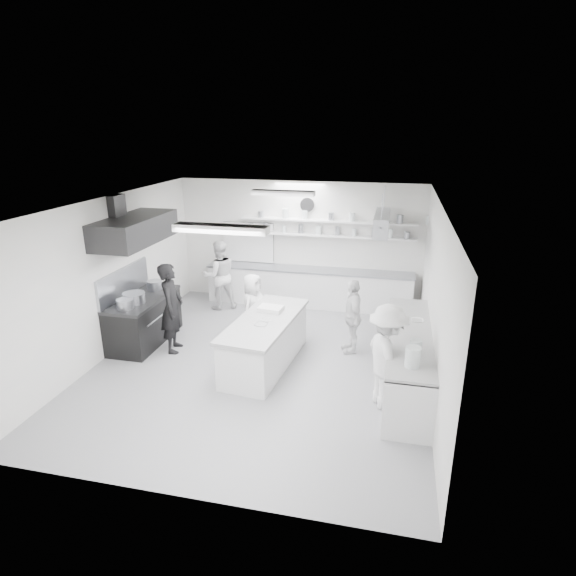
% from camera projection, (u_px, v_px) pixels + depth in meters
% --- Properties ---
extents(floor, '(6.00, 7.00, 0.02)m').
position_uv_depth(floor, '(262.00, 363.00, 8.96)').
color(floor, gray).
rests_on(floor, ground).
extents(ceiling, '(6.00, 7.00, 0.02)m').
position_uv_depth(ceiling, '(258.00, 203.00, 7.98)').
color(ceiling, white).
rests_on(ceiling, wall_back).
extents(wall_back, '(6.00, 0.04, 3.00)m').
position_uv_depth(wall_back, '(299.00, 243.00, 11.70)').
color(wall_back, silver).
rests_on(wall_back, floor).
extents(wall_front, '(6.00, 0.04, 3.00)m').
position_uv_depth(wall_front, '(173.00, 388.00, 5.24)').
color(wall_front, silver).
rests_on(wall_front, floor).
extents(wall_left, '(0.04, 7.00, 3.00)m').
position_uv_depth(wall_left, '(109.00, 277.00, 9.10)').
color(wall_left, silver).
rests_on(wall_left, floor).
extents(wall_right, '(0.04, 7.00, 3.00)m').
position_uv_depth(wall_right, '(435.00, 301.00, 7.84)').
color(wall_right, silver).
rests_on(wall_right, floor).
extents(stove, '(0.80, 1.80, 0.90)m').
position_uv_depth(stove, '(144.00, 321.00, 9.72)').
color(stove, black).
rests_on(stove, floor).
extents(exhaust_hood, '(0.85, 2.00, 0.50)m').
position_uv_depth(exhaust_hood, '(135.00, 230.00, 9.11)').
color(exhaust_hood, '#262627').
rests_on(exhaust_hood, wall_left).
extents(back_counter, '(5.00, 0.60, 0.92)m').
position_uv_depth(back_counter, '(308.00, 287.00, 11.70)').
color(back_counter, white).
rests_on(back_counter, floor).
extents(shelf_lower, '(4.20, 0.26, 0.04)m').
position_uv_depth(shelf_lower, '(327.00, 235.00, 11.35)').
color(shelf_lower, white).
rests_on(shelf_lower, wall_back).
extents(shelf_upper, '(4.20, 0.26, 0.04)m').
position_uv_depth(shelf_upper, '(327.00, 221.00, 11.24)').
color(shelf_upper, white).
rests_on(shelf_upper, wall_back).
extents(pass_through_window, '(1.30, 0.04, 1.00)m').
position_uv_depth(pass_through_window, '(248.00, 242.00, 11.97)').
color(pass_through_window, black).
rests_on(pass_through_window, wall_back).
extents(wall_clock, '(0.32, 0.05, 0.32)m').
position_uv_depth(wall_clock, '(307.00, 205.00, 11.31)').
color(wall_clock, silver).
rests_on(wall_clock, wall_back).
extents(right_counter, '(0.74, 3.30, 0.94)m').
position_uv_depth(right_counter, '(408.00, 360.00, 8.07)').
color(right_counter, white).
rests_on(right_counter, floor).
extents(pot_rack, '(0.30, 1.60, 0.40)m').
position_uv_depth(pot_rack, '(382.00, 223.00, 10.00)').
color(pot_rack, '#999CA4').
rests_on(pot_rack, ceiling).
extents(light_fixture_front, '(1.30, 0.25, 0.10)m').
position_uv_depth(light_fixture_front, '(221.00, 229.00, 6.34)').
color(light_fixture_front, white).
rests_on(light_fixture_front, ceiling).
extents(light_fixture_rear, '(1.30, 0.25, 0.10)m').
position_uv_depth(light_fixture_rear, '(283.00, 193.00, 9.66)').
color(light_fixture_rear, white).
rests_on(light_fixture_rear, ceiling).
extents(prep_island, '(1.11, 2.43, 0.87)m').
position_uv_depth(prep_island, '(265.00, 343.00, 8.78)').
color(prep_island, white).
rests_on(prep_island, floor).
extents(stove_pot, '(0.43, 0.43, 0.25)m').
position_uv_depth(stove_pot, '(134.00, 299.00, 9.28)').
color(stove_pot, '#999CA4').
rests_on(stove_pot, stove).
extents(cook_stove, '(0.56, 0.73, 1.79)m').
position_uv_depth(cook_stove, '(172.00, 308.00, 9.20)').
color(cook_stove, black).
rests_on(cook_stove, floor).
extents(cook_back, '(1.03, 0.98, 1.68)m').
position_uv_depth(cook_back, '(219.00, 275.00, 11.38)').
color(cook_back, silver).
rests_on(cook_back, floor).
extents(cook_island_left, '(0.55, 0.76, 1.43)m').
position_uv_depth(cook_island_left, '(253.00, 308.00, 9.69)').
color(cook_island_left, silver).
rests_on(cook_island_left, floor).
extents(cook_island_right, '(0.59, 0.94, 1.49)m').
position_uv_depth(cook_island_right, '(352.00, 316.00, 9.21)').
color(cook_island_right, silver).
rests_on(cook_island_right, floor).
extents(cook_right, '(1.02, 1.26, 1.70)m').
position_uv_depth(cook_right, '(387.00, 357.00, 7.34)').
color(cook_right, silver).
rests_on(cook_right, floor).
extents(bowl_island_a, '(0.27, 0.27, 0.06)m').
position_uv_depth(bowl_island_a, '(261.00, 325.00, 8.39)').
color(bowl_island_a, '#999CA4').
rests_on(bowl_island_a, prep_island).
extents(bowl_island_b, '(0.19, 0.19, 0.06)m').
position_uv_depth(bowl_island_b, '(266.00, 321.00, 8.58)').
color(bowl_island_b, white).
rests_on(bowl_island_b, prep_island).
extents(bowl_right, '(0.23, 0.23, 0.05)m').
position_uv_depth(bowl_right, '(417.00, 321.00, 8.40)').
color(bowl_right, white).
rests_on(bowl_right, right_counter).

